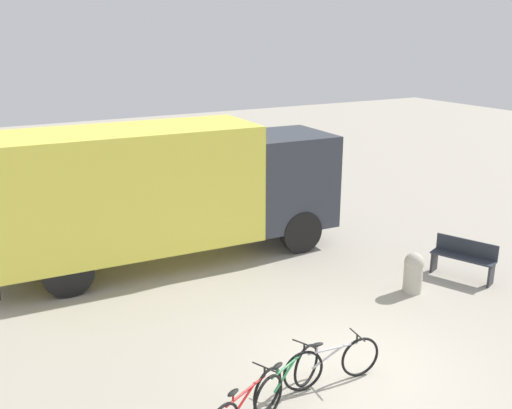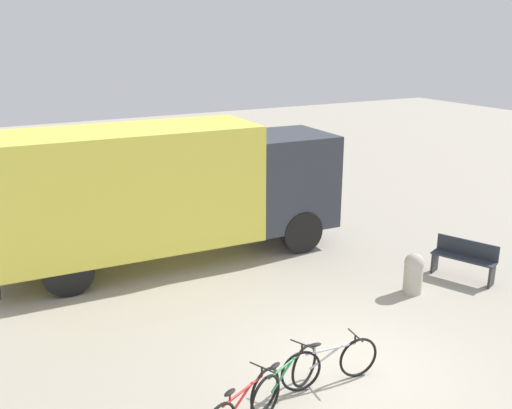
# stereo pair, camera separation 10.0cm
# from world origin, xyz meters

# --- Properties ---
(ground_plane) EXTENTS (60.00, 60.00, 0.00)m
(ground_plane) POSITION_xyz_m (0.00, 0.00, 0.00)
(ground_plane) COLOR #A8A091
(delivery_truck) EXTENTS (8.38, 2.53, 3.34)m
(delivery_truck) POSITION_xyz_m (-1.04, 6.01, 1.86)
(delivery_truck) COLOR #EAE04C
(delivery_truck) RESTS_ON ground
(park_bench) EXTENTS (0.91, 1.46, 0.90)m
(park_bench) POSITION_xyz_m (4.47, 1.79, 0.50)
(park_bench) COLOR #282D38
(park_bench) RESTS_ON ground
(bicycle_near) EXTENTS (1.60, 0.77, 0.79)m
(bicycle_near) POSITION_xyz_m (-2.36, -0.45, 0.37)
(bicycle_near) COLOR black
(bicycle_near) RESTS_ON ground
(bicycle_middle) EXTENTS (1.61, 0.77, 0.79)m
(bicycle_middle) POSITION_xyz_m (-1.49, -0.19, 0.37)
(bicycle_middle) COLOR black
(bicycle_middle) RESTS_ON ground
(bicycle_far) EXTENTS (1.74, 0.44, 0.79)m
(bicycle_far) POSITION_xyz_m (-0.63, -0.13, 0.37)
(bicycle_far) COLOR black
(bicycle_far) RESTS_ON ground
(bollard_near_bench) EXTENTS (0.43, 0.43, 0.90)m
(bollard_near_bench) POSITION_xyz_m (2.90, 1.77, 0.48)
(bollard_near_bench) COLOR #B2AD9E
(bollard_near_bench) RESTS_ON ground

